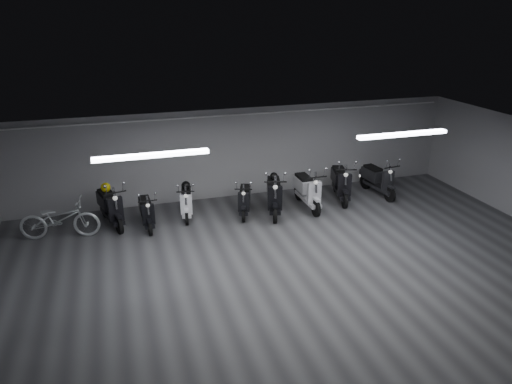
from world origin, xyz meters
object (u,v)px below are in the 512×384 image
object	(u,v)px
scooter_2	(186,197)
scooter_6	(308,185)
scooter_5	(274,189)
helmet_0	(274,176)
bicycle	(59,215)
scooter_3	(245,195)
scooter_8	(341,177)
scooter_0	(110,201)
scooter_1	(146,207)
scooter_9	(379,174)
helmet_2	(106,187)
helmet_1	(186,185)

from	to	relation	value
scooter_2	scooter_6	bearing A→B (deg)	3.32
scooter_5	helmet_0	world-z (taller)	scooter_5
scooter_2	bicycle	distance (m)	3.36
scooter_3	scooter_8	distance (m)	3.17
helmet_0	scooter_0	bearing A→B (deg)	176.57
scooter_1	scooter_3	world-z (taller)	scooter_1
scooter_1	scooter_6	bearing A→B (deg)	-2.58
scooter_9	helmet_2	world-z (taller)	scooter_9
scooter_3	scooter_5	distance (m)	0.87
scooter_0	scooter_1	size ratio (longest dim) A/B	1.19
scooter_0	scooter_6	distance (m)	5.63
scooter_3	scooter_9	world-z (taller)	scooter_9
scooter_8	scooter_1	bearing A→B (deg)	-162.26
scooter_3	scooter_2	bearing A→B (deg)	-171.38
scooter_3	scooter_6	size ratio (longest dim) A/B	0.82
scooter_2	scooter_6	size ratio (longest dim) A/B	0.82
scooter_6	scooter_8	distance (m)	1.28
scooter_1	scooter_8	world-z (taller)	scooter_8
scooter_5	scooter_6	size ratio (longest dim) A/B	1.02
scooter_0	scooter_9	distance (m)	8.17
scooter_5	helmet_1	world-z (taller)	scooter_5
bicycle	scooter_2	bearing A→B (deg)	-75.61
scooter_1	scooter_5	distance (m)	3.62
scooter_2	helmet_0	distance (m)	2.59
scooter_6	bicycle	world-z (taller)	scooter_6
scooter_9	scooter_1	bearing A→B (deg)	175.93
scooter_3	scooter_5	world-z (taller)	scooter_5
scooter_8	scooter_9	xyz separation A→B (m)	(1.30, -0.00, -0.04)
scooter_5	bicycle	distance (m)	5.81
helmet_2	scooter_5	bearing A→B (deg)	-9.87
bicycle	scooter_6	bearing A→B (deg)	-82.00
scooter_8	bicycle	distance (m)	8.14
scooter_0	helmet_0	bearing A→B (deg)	-19.24
scooter_2	scooter_9	distance (m)	6.10
scooter_1	helmet_1	xyz separation A→B (m)	(1.18, 0.59, 0.27)
helmet_1	scooter_5	bearing A→B (deg)	-16.26
scooter_9	bicycle	bearing A→B (deg)	175.31
scooter_0	scooter_2	xyz separation A→B (m)	(2.07, -0.06, -0.11)
scooter_1	scooter_2	distance (m)	1.21
scooter_3	helmet_1	world-z (taller)	scooter_3
helmet_2	scooter_3	bearing A→B (deg)	-9.23
scooter_3	helmet_2	size ratio (longest dim) A/B	5.98
scooter_3	helmet_1	bearing A→B (deg)	-179.05
scooter_2	bicycle	xyz separation A→B (m)	(-3.35, -0.36, 0.04)
bicycle	scooter_1	bearing A→B (deg)	-82.13
helmet_1	bicycle	bearing A→B (deg)	-170.30
scooter_1	scooter_9	size ratio (longest dim) A/B	0.87
scooter_8	helmet_2	bearing A→B (deg)	-168.33
scooter_5	scooter_8	distance (m)	2.36
scooter_9	scooter_3	bearing A→B (deg)	176.34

